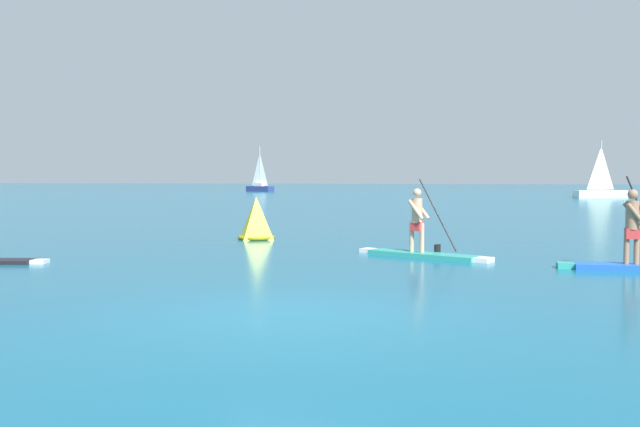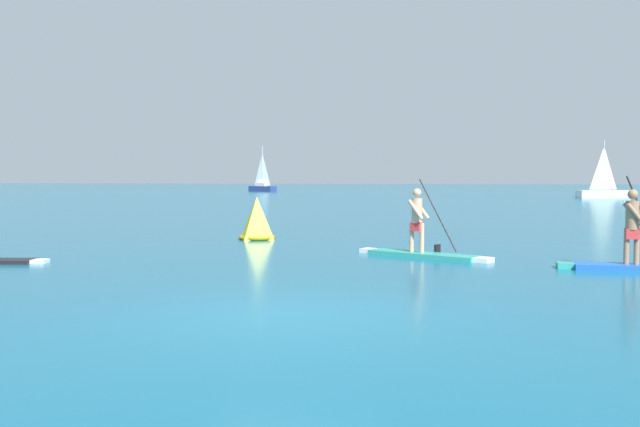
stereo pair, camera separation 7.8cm
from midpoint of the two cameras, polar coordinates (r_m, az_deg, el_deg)
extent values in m
plane|color=#145B7A|center=(9.25, -2.88, -8.93)|extent=(440.00, 440.00, 0.00)
cube|color=white|center=(16.11, -23.52, -3.88)|extent=(0.39, 0.42, 0.09)
cube|color=teal|center=(16.15, 8.88, -3.60)|extent=(2.84, 1.71, 0.11)
cube|color=white|center=(15.45, 14.05, -3.96)|extent=(0.50, 0.54, 0.11)
cube|color=white|center=(16.97, 4.18, -3.25)|extent=(0.47, 0.49, 0.11)
cylinder|color=tan|center=(16.12, 8.81, -2.13)|extent=(0.11, 0.11, 0.73)
cylinder|color=tan|center=(16.26, 7.92, -2.08)|extent=(0.11, 0.11, 0.73)
cube|color=red|center=(16.17, 8.37, -1.14)|extent=(0.33, 0.31, 0.22)
cylinder|color=tan|center=(16.15, 8.38, 0.26)|extent=(0.26, 0.26, 0.61)
sphere|color=tan|center=(16.13, 8.40, 1.82)|extent=(0.21, 0.21, 0.21)
cylinder|color=tan|center=(16.25, 8.80, 0.36)|extent=(0.42, 0.25, 0.52)
cylinder|color=tan|center=(15.99, 8.27, 0.32)|extent=(0.42, 0.25, 0.52)
cylinder|color=black|center=(16.35, 10.16, -0.11)|extent=(0.98, 0.47, 1.79)
cube|color=black|center=(16.42, 10.13, -3.25)|extent=(0.15, 0.22, 0.32)
cube|color=teal|center=(14.93, 20.60, -4.28)|extent=(0.35, 0.39, 0.12)
cylinder|color=#997051|center=(15.14, 25.91, -2.65)|extent=(0.11, 0.11, 0.74)
cylinder|color=#997051|center=(15.10, 25.19, -2.65)|extent=(0.11, 0.11, 0.74)
cube|color=red|center=(15.09, 25.58, -1.60)|extent=(0.27, 0.23, 0.22)
cylinder|color=#997051|center=(15.07, 25.61, -0.12)|extent=(0.26, 0.26, 0.60)
sphere|color=#997051|center=(15.05, 25.65, 1.53)|extent=(0.21, 0.21, 0.21)
cylinder|color=#997051|center=(15.23, 25.67, -0.05)|extent=(0.43, 0.10, 0.52)
cylinder|color=#997051|center=(14.93, 25.93, -0.12)|extent=(0.43, 0.10, 0.52)
pyramid|color=yellow|center=(20.64, -5.72, -0.41)|extent=(1.19, 1.19, 1.34)
torus|color=olive|center=(20.69, -5.71, -2.10)|extent=(1.17, 1.17, 0.12)
cube|color=navy|center=(96.32, -5.32, 2.17)|extent=(4.84, 3.39, 0.79)
cylinder|color=#B2B2B7|center=(96.32, -5.33, 4.15)|extent=(0.12, 0.12, 5.87)
pyramid|color=white|center=(96.31, -5.33, 3.91)|extent=(2.05, 0.83, 4.84)
cube|color=silver|center=(96.31, -5.33, 2.55)|extent=(1.95, 1.61, 0.47)
cube|color=white|center=(69.68, 23.37, 1.57)|extent=(5.30, 3.28, 0.76)
cylinder|color=#B2B2B7|center=(69.67, 23.42, 3.90)|extent=(0.12, 0.12, 4.90)
pyramid|color=beige|center=(69.67, 23.41, 3.70)|extent=(2.02, 1.40, 4.23)
camera|label=1|loc=(0.04, -90.13, -0.01)|focal=36.43mm
camera|label=2|loc=(0.04, 89.87, 0.01)|focal=36.43mm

